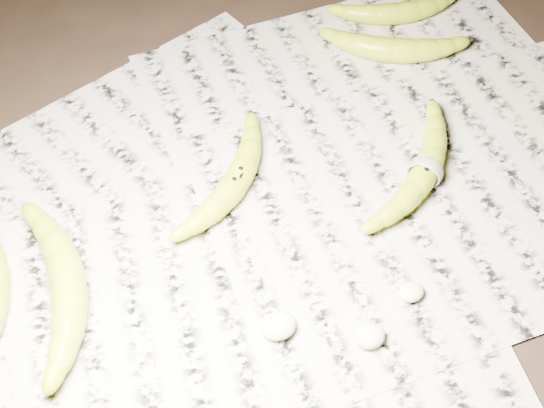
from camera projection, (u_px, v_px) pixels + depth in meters
name	position (u px, v px, depth m)	size (l,w,h in m)	color
ground	(273.00, 225.00, 0.89)	(3.00, 3.00, 0.00)	black
newspaper_patch	(290.00, 197.00, 0.91)	(0.90, 0.70, 0.01)	#A9A591
banana_left_b	(68.00, 282.00, 0.81)	(0.20, 0.06, 0.04)	#A1B516
banana_center	(236.00, 179.00, 0.90)	(0.18, 0.05, 0.03)	#A1B516
banana_taped	(426.00, 170.00, 0.91)	(0.20, 0.05, 0.03)	#A1B516
banana_upper_a	(398.00, 11.00, 1.09)	(0.16, 0.05, 0.03)	#A1B516
banana_upper_b	(394.00, 48.00, 1.04)	(0.17, 0.06, 0.04)	#A1B516
measuring_tape	(426.00, 170.00, 0.91)	(0.04, 0.04, 0.00)	white
flesh_chunk_a	(278.00, 324.00, 0.79)	(0.04, 0.03, 0.02)	beige
flesh_chunk_b	(370.00, 335.00, 0.78)	(0.03, 0.03, 0.02)	beige
flesh_chunk_c	(412.00, 290.00, 0.82)	(0.03, 0.02, 0.02)	beige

